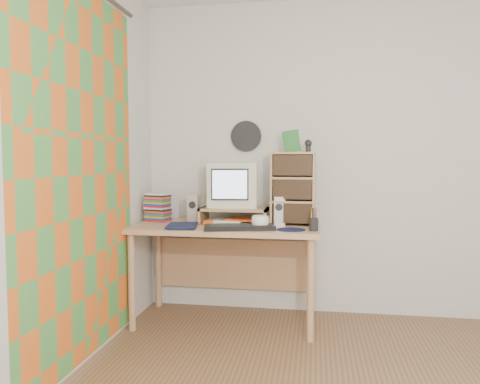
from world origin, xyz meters
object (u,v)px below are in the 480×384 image
(desk, at_px, (228,241))
(keyboard, at_px, (240,227))
(crt_monitor, at_px, (233,185))
(cd_rack, at_px, (293,189))
(dvd_stack, at_px, (158,205))
(diary, at_px, (168,224))
(mug, at_px, (260,223))

(desk, height_order, keyboard, keyboard)
(crt_monitor, bearing_deg, cd_rack, -16.08)
(keyboard, distance_m, dvd_stack, 0.81)
(cd_rack, distance_m, diary, 0.96)
(cd_rack, height_order, diary, cd_rack)
(mug, bearing_deg, cd_rack, 52.87)
(keyboard, xyz_separation_m, mug, (0.14, 0.03, 0.03))
(diary, bearing_deg, desk, 26.49)
(cd_rack, xyz_separation_m, mug, (-0.21, -0.28, -0.22))
(desk, distance_m, mug, 0.44)
(desk, xyz_separation_m, crt_monitor, (0.03, 0.09, 0.43))
(dvd_stack, height_order, diary, dvd_stack)
(crt_monitor, bearing_deg, dvd_stack, 176.74)
(cd_rack, bearing_deg, crt_monitor, 172.39)
(crt_monitor, xyz_separation_m, keyboard, (0.12, -0.39, -0.28))
(dvd_stack, distance_m, cd_rack, 1.09)
(crt_monitor, xyz_separation_m, dvd_stack, (-0.60, -0.03, -0.17))
(cd_rack, xyz_separation_m, diary, (-0.89, -0.29, -0.25))
(keyboard, bearing_deg, dvd_stack, 140.89)
(crt_monitor, distance_m, mug, 0.51)
(dvd_stack, relative_size, cd_rack, 0.46)
(keyboard, xyz_separation_m, dvd_stack, (-0.72, 0.36, 0.11))
(keyboard, height_order, diary, diary)
(crt_monitor, height_order, dvd_stack, crt_monitor)
(keyboard, bearing_deg, cd_rack, 28.57)
(cd_rack, bearing_deg, desk, -177.21)
(crt_monitor, bearing_deg, keyboard, -79.79)
(keyboard, height_order, dvd_stack, dvd_stack)
(desk, height_order, diary, diary)
(crt_monitor, distance_m, dvd_stack, 0.63)
(desk, xyz_separation_m, mug, (0.29, -0.27, 0.18))
(desk, height_order, crt_monitor, crt_monitor)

